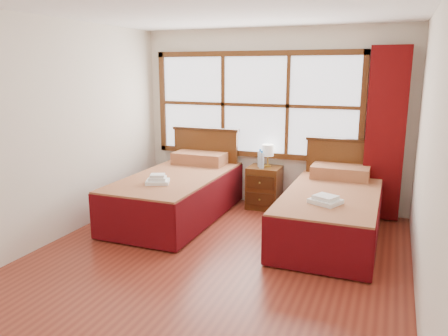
% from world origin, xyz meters
% --- Properties ---
extents(floor, '(4.50, 4.50, 0.00)m').
position_xyz_m(floor, '(0.00, 0.00, 0.00)').
color(floor, maroon).
rests_on(floor, ground).
extents(ceiling, '(4.50, 4.50, 0.00)m').
position_xyz_m(ceiling, '(0.00, 0.00, 2.60)').
color(ceiling, white).
rests_on(ceiling, wall_back).
extents(wall_back, '(4.00, 0.00, 4.00)m').
position_xyz_m(wall_back, '(0.00, 2.25, 1.30)').
color(wall_back, silver).
rests_on(wall_back, floor).
extents(wall_left, '(0.00, 4.50, 4.50)m').
position_xyz_m(wall_left, '(-2.00, 0.00, 1.30)').
color(wall_left, silver).
rests_on(wall_left, floor).
extents(wall_right, '(0.00, 4.50, 4.50)m').
position_xyz_m(wall_right, '(2.00, 0.00, 1.30)').
color(wall_right, silver).
rests_on(wall_right, floor).
extents(window, '(3.16, 0.06, 1.56)m').
position_xyz_m(window, '(-0.25, 2.21, 1.50)').
color(window, white).
rests_on(window, wall_back).
extents(curtain, '(0.50, 0.16, 2.30)m').
position_xyz_m(curtain, '(1.60, 2.11, 1.17)').
color(curtain, '#60090B').
rests_on(curtain, wall_back).
extents(bed_left, '(1.16, 2.25, 1.13)m').
position_xyz_m(bed_left, '(-1.02, 1.20, 0.34)').
color(bed_left, '#381D0B').
rests_on(bed_left, floor).
extents(bed_right, '(1.11, 2.15, 1.08)m').
position_xyz_m(bed_right, '(1.07, 1.20, 0.33)').
color(bed_right, '#381D0B').
rests_on(bed_right, floor).
extents(nightstand, '(0.47, 0.46, 0.62)m').
position_xyz_m(nightstand, '(-0.02, 1.99, 0.31)').
color(nightstand, '#532D12').
rests_on(nightstand, floor).
extents(towels_left, '(0.36, 0.34, 0.12)m').
position_xyz_m(towels_left, '(-1.03, 0.66, 0.65)').
color(towels_left, white).
rests_on(towels_left, bed_left).
extents(towels_right, '(0.39, 0.37, 0.09)m').
position_xyz_m(towels_right, '(1.06, 0.66, 0.62)').
color(towels_right, white).
rests_on(towels_right, bed_right).
extents(lamp, '(0.17, 0.17, 0.33)m').
position_xyz_m(lamp, '(0.02, 2.04, 0.85)').
color(lamp, gold).
rests_on(lamp, nightstand).
extents(bottle_near, '(0.07, 0.07, 0.27)m').
position_xyz_m(bottle_near, '(-0.08, 1.98, 0.74)').
color(bottle_near, '#ABC5DC').
rests_on(bottle_near, nightstand).
extents(bottle_far, '(0.07, 0.07, 0.26)m').
position_xyz_m(bottle_far, '(-0.03, 1.89, 0.74)').
color(bottle_far, '#ABC5DC').
rests_on(bottle_far, nightstand).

